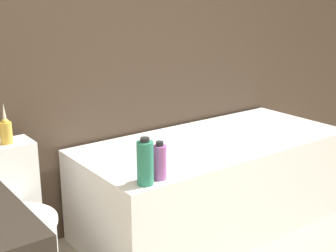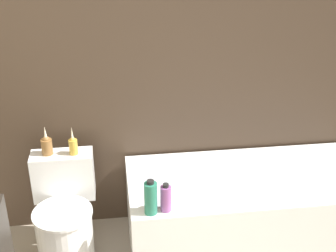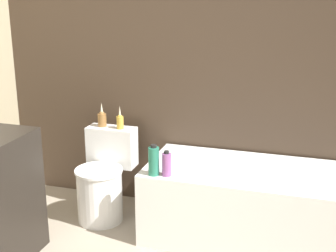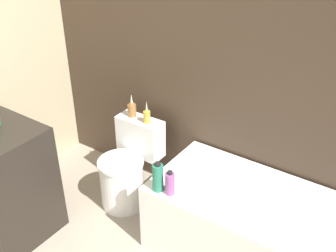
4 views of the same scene
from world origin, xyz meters
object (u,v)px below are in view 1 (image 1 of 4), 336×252
at_px(bathtub, 213,182).
at_px(shampoo_bottle_short, 160,162).
at_px(toilet, 10,240).
at_px(vase_silver, 6,130).
at_px(shampoo_bottle_tall, 145,163).

height_order(bathtub, shampoo_bottle_short, shampoo_bottle_short).
xyz_separation_m(toilet, shampoo_bottle_short, (0.63, -0.29, 0.32)).
height_order(vase_silver, shampoo_bottle_short, vase_silver).
bearing_deg(shampoo_bottle_tall, shampoo_bottle_short, 7.92).
bearing_deg(vase_silver, bathtub, -8.59).
height_order(bathtub, toilet, toilet).
distance_m(vase_silver, shampoo_bottle_short, 0.73).
distance_m(bathtub, vase_silver, 1.27).
distance_m(shampoo_bottle_tall, shampoo_bottle_short, 0.09).
relative_size(bathtub, toilet, 2.31).
bearing_deg(vase_silver, shampoo_bottle_tall, -46.63).
distance_m(bathtub, shampoo_bottle_short, 0.77).
height_order(bathtub, shampoo_bottle_tall, shampoo_bottle_tall).
relative_size(bathtub, shampoo_bottle_tall, 7.36).
distance_m(vase_silver, shampoo_bottle_tall, 0.67).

